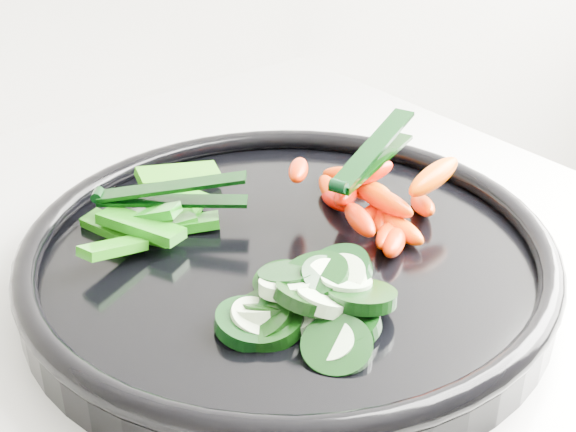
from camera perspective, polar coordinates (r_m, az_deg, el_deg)
veggie_tray at (r=0.57m, az=0.00°, el=-3.05°), size 0.38×0.38×0.04m
cucumber_pile at (r=0.50m, az=1.17°, el=-6.20°), size 0.13×0.13×0.04m
carrot_pile at (r=0.59m, az=6.11°, el=1.24°), size 0.12×0.14×0.05m
pepper_pile at (r=0.60m, az=-9.18°, el=0.08°), size 0.15×0.10×0.04m
tong_carrot at (r=0.59m, az=5.95°, el=4.25°), size 0.11×0.05×0.02m
tong_pepper at (r=0.59m, az=-8.59°, el=1.56°), size 0.10×0.08×0.02m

